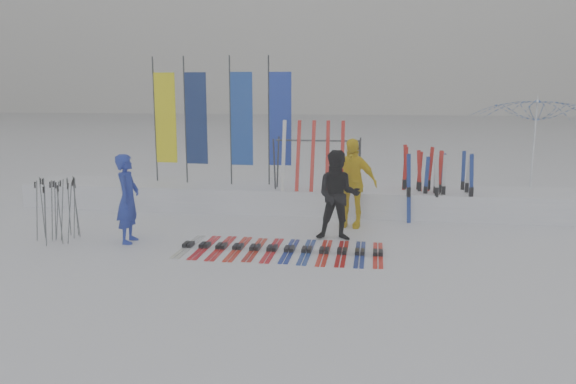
% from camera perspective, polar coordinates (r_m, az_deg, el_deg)
% --- Properties ---
extents(ground, '(120.00, 120.00, 0.00)m').
position_cam_1_polar(ground, '(9.69, -2.64, -7.48)').
color(ground, white).
rests_on(ground, ground).
extents(snow_bank, '(14.00, 1.60, 0.60)m').
position_cam_1_polar(snow_bank, '(14.02, 1.07, -0.62)').
color(snow_bank, white).
rests_on(snow_bank, ground).
extents(person_blue, '(0.48, 0.67, 1.75)m').
position_cam_1_polar(person_blue, '(11.37, -15.96, -0.66)').
color(person_blue, '#1C2FA3').
rests_on(person_blue, ground).
extents(person_black, '(0.90, 0.71, 1.80)m').
position_cam_1_polar(person_black, '(11.17, 5.12, -0.36)').
color(person_black, black).
rests_on(person_black, ground).
extents(person_yellow, '(1.21, 0.70, 1.94)m').
position_cam_1_polar(person_yellow, '(12.29, 6.43, 0.93)').
color(person_yellow, yellow).
rests_on(person_yellow, ground).
extents(tent_canopy, '(4.01, 4.05, 2.86)m').
position_cam_1_polar(tent_canopy, '(15.38, 23.65, 3.75)').
color(tent_canopy, white).
rests_on(tent_canopy, ground).
extents(ski_row, '(3.76, 1.70, 0.07)m').
position_cam_1_polar(ski_row, '(10.53, -0.71, -5.82)').
color(ski_row, silver).
rests_on(ski_row, ground).
extents(pole_cluster, '(0.86, 0.96, 1.26)m').
position_cam_1_polar(pole_cluster, '(12.08, -22.26, -1.70)').
color(pole_cluster, '#595B60').
rests_on(pole_cluster, ground).
extents(feather_flags, '(3.60, 0.24, 3.20)m').
position_cam_1_polar(feather_flags, '(14.36, -7.02, 7.38)').
color(feather_flags, '#383A3F').
rests_on(feather_flags, ground).
extents(ski_rack, '(2.04, 0.80, 1.23)m').
position_cam_1_polar(ski_rack, '(13.40, 3.01, 3.55)').
color(ski_rack, '#383A3F').
rests_on(ski_rack, ground).
extents(upright_skis, '(1.54, 1.17, 1.66)m').
position_cam_1_polar(upright_skis, '(13.54, 14.66, 0.71)').
color(upright_skis, silver).
rests_on(upright_skis, ground).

